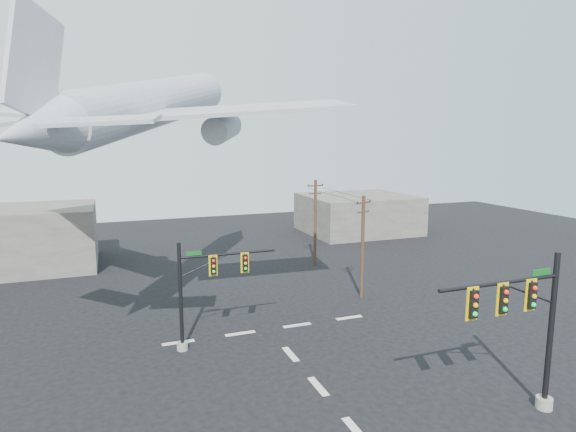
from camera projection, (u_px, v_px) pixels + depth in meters
name	position (u px, v px, depth m)	size (l,w,h in m)	color
ground	(355.00, 430.00, 21.08)	(120.00, 120.00, 0.00)	black
lane_markings	(308.00, 375.00, 26.01)	(14.00, 21.20, 0.01)	beige
signal_mast_near	(526.00, 328.00, 21.48)	(6.78, 0.84, 7.60)	gray
signal_mast_far	(202.00, 291.00, 28.89)	(6.23, 0.73, 6.65)	gray
utility_pole_a	(363.00, 245.00, 37.95)	(1.58, 0.68, 8.23)	#462B1E
utility_pole_b	(315.00, 221.00, 47.76)	(1.74, 0.29, 8.61)	#462B1E
power_lines	(337.00, 194.00, 42.31)	(2.06, 10.45, 0.03)	black
airliner	(153.00, 105.00, 31.83)	(23.55, 25.79, 7.58)	#B1B7BD
building_right	(358.00, 214.00, 65.28)	(14.00, 12.00, 5.00)	slate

